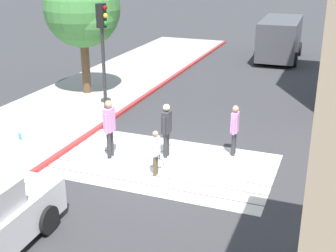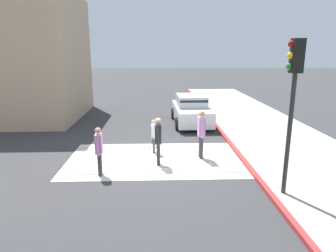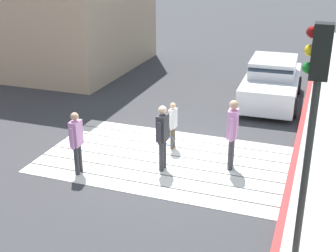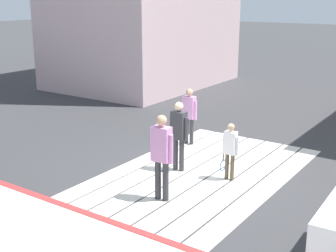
% 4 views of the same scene
% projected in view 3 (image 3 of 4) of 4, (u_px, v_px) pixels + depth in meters
% --- Properties ---
extents(ground_plane, '(120.00, 120.00, 0.00)m').
position_uv_depth(ground_plane, '(164.00, 159.00, 11.86)').
color(ground_plane, '#38383A').
extents(crosswalk_stripes, '(6.40, 3.80, 0.01)m').
position_uv_depth(crosswalk_stripes, '(164.00, 159.00, 11.86)').
color(crosswalk_stripes, silver).
rests_on(crosswalk_stripes, ground).
extents(curb_painted, '(0.16, 40.00, 0.13)m').
position_uv_depth(curb_painted, '(291.00, 177.00, 10.83)').
color(curb_painted, '#BC3333').
rests_on(curb_painted, ground).
extents(car_parked_near_curb, '(2.08, 4.35, 1.57)m').
position_uv_depth(car_parked_near_curb, '(272.00, 82.00, 15.88)').
color(car_parked_near_curb, white).
rests_on(car_parked_near_curb, ground).
extents(traffic_light_corner, '(0.39, 0.28, 4.24)m').
position_uv_depth(traffic_light_corner, '(313.00, 102.00, 6.93)').
color(traffic_light_corner, '#2D2D2D').
rests_on(traffic_light_corner, ground).
extents(pedestrian_adult_lead, '(0.21, 0.47, 1.61)m').
position_uv_depth(pedestrian_adult_lead, '(76.00, 139.00, 10.81)').
color(pedestrian_adult_lead, '#333338').
rests_on(pedestrian_adult_lead, ground).
extents(pedestrian_adult_trailing, '(0.26, 0.53, 1.82)m').
position_uv_depth(pedestrian_adult_trailing, '(232.00, 130.00, 11.00)').
color(pedestrian_adult_trailing, '#333338').
rests_on(pedestrian_adult_trailing, ground).
extents(pedestrian_adult_side, '(0.23, 0.50, 1.70)m').
position_uv_depth(pedestrian_adult_side, '(163.00, 133.00, 10.97)').
color(pedestrian_adult_side, '#333338').
rests_on(pedestrian_adult_side, ground).
extents(pedestrian_child_with_racket, '(0.28, 0.41, 1.34)m').
position_uv_depth(pedestrian_child_with_racket, '(173.00, 123.00, 12.23)').
color(pedestrian_child_with_racket, brown).
rests_on(pedestrian_child_with_racket, ground).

